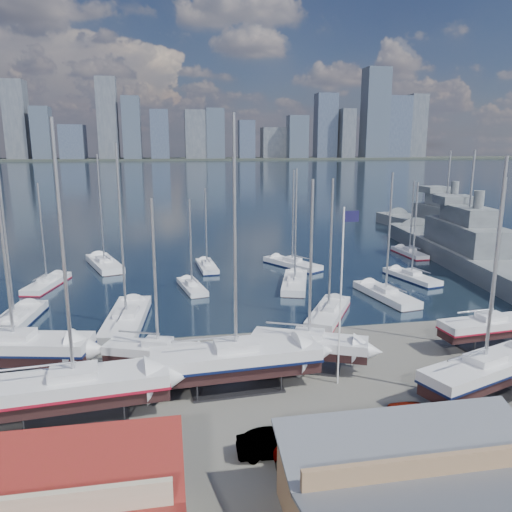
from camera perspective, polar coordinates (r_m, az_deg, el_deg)
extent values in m
plane|color=#605E59|center=(39.33, 7.24, -13.59)|extent=(1400.00, 1400.00, 0.00)
cube|color=#1B2B3F|center=(344.20, -8.53, 9.53)|extent=(1400.00, 600.00, 0.40)
cube|color=#2D332D|center=(603.90, -9.38, 10.87)|extent=(1400.00, 80.00, 2.20)
cube|color=#595E66|center=(623.88, -25.67, 13.84)|extent=(22.49, 24.47, 83.83)
cube|color=#3D4756|center=(610.26, -23.26, 12.79)|extent=(19.55, 21.83, 55.97)
cube|color=#475166|center=(610.46, -20.17, 12.15)|extent=(26.03, 30.49, 37.14)
cube|color=#595E66|center=(594.27, -16.60, 14.84)|extent=(21.60, 16.58, 87.63)
cube|color=#3D4756|center=(593.26, -14.00, 14.02)|extent=(19.42, 28.42, 67.60)
cube|color=#475166|center=(595.31, -10.95, 13.50)|extent=(20.24, 23.80, 54.09)
cube|color=#595E66|center=(593.18, -6.90, 13.63)|extent=(24.62, 19.72, 54.00)
cube|color=#3D4756|center=(593.18, -4.72, 13.78)|extent=(20.75, 17.93, 55.97)
cube|color=#475166|center=(596.12, -1.11, 13.19)|extent=(18.36, 16.25, 43.03)
cube|color=#595E66|center=(621.38, 1.99, 12.82)|extent=(28.49, 22.03, 35.69)
cube|color=#3D4756|center=(610.12, 4.76, 13.42)|extent=(23.34, 17.87, 49.11)
cube|color=#475166|center=(635.81, 7.96, 14.52)|extent=(25.35, 19.79, 75.95)
cube|color=#595E66|center=(637.04, 10.18, 13.62)|extent=(17.00, 27.45, 57.67)
cube|color=#3D4756|center=(651.64, 13.45, 15.58)|extent=(29.28, 24.05, 106.04)
cube|color=#475166|center=(672.71, 15.62, 14.01)|extent=(30.82, 28.37, 74.41)
cube|color=#595E66|center=(687.72, 17.87, 13.96)|extent=(21.74, 17.03, 77.48)
cube|color=#8C6B4C|center=(26.05, 19.03, -25.48)|extent=(12.00, 8.00, 3.00)
cube|color=slate|center=(24.87, 19.39, -21.76)|extent=(12.60, 8.40, 1.27)
cube|color=#2D2D33|center=(43.47, -25.57, -12.04)|extent=(6.75, 4.13, 0.16)
cube|color=black|center=(42.87, -25.77, -10.11)|extent=(11.74, 5.05, 0.91)
cube|color=silver|center=(42.54, -25.89, -8.97)|extent=(11.84, 5.52, 0.91)
cube|color=#0B1439|center=(42.69, -25.83, -9.50)|extent=(11.96, 5.57, 0.18)
cube|color=silver|center=(42.30, -25.98, -8.08)|extent=(3.19, 2.47, 0.50)
cylinder|color=#B2B2B7|center=(40.45, -26.99, 1.90)|extent=(0.22, 0.22, 15.42)
cube|color=#2D2D33|center=(35.63, -19.74, -17.09)|extent=(6.69, 3.58, 0.16)
cube|color=black|center=(34.89, -19.94, -14.81)|extent=(11.90, 3.95, 0.93)
cube|color=silver|center=(34.48, -20.06, -13.43)|extent=(11.94, 4.43, 0.93)
cube|color=maroon|center=(34.67, -20.01, -14.07)|extent=(12.06, 4.48, 0.19)
cube|color=silver|center=(34.18, -20.15, -12.34)|extent=(3.10, 2.25, 0.50)
cylinder|color=#B2B2B7|center=(31.84, -21.18, 0.25)|extent=(0.22, 0.22, 15.76)
cube|color=#2D2D33|center=(39.91, -10.98, -13.20)|extent=(4.96, 3.56, 0.16)
cube|color=black|center=(39.31, -11.07, -11.29)|extent=(8.37, 4.78, 0.66)
cube|color=silver|center=(39.05, -11.11, -10.41)|extent=(8.49, 5.10, 0.66)
cube|color=silver|center=(38.83, -11.15, -9.62)|extent=(2.41, 2.03, 0.50)
cylinder|color=#B2B2B7|center=(37.18, -11.49, -2.04)|extent=(0.22, 0.22, 11.09)
cube|color=#2D2D33|center=(37.48, -2.27, -14.75)|extent=(6.78, 3.43, 0.16)
cube|color=black|center=(36.77, -2.29, -12.53)|extent=(12.16, 3.59, 0.96)
cube|color=silver|center=(36.37, -2.30, -11.16)|extent=(12.19, 4.10, 0.96)
cube|color=#0B1439|center=(36.55, -2.30, -11.80)|extent=(12.31, 4.14, 0.19)
cube|color=silver|center=(36.09, -2.31, -10.10)|extent=(3.12, 2.20, 0.50)
cylinder|color=#B2B2B7|center=(33.85, -2.43, 2.26)|extent=(0.22, 0.22, 16.21)
cube|color=#2D2D33|center=(40.67, 6.00, -12.51)|extent=(5.47, 4.11, 0.16)
cube|color=black|center=(40.06, 6.04, -10.59)|extent=(9.14, 5.65, 0.72)
cube|color=silver|center=(39.78, 6.07, -9.64)|extent=(9.30, 6.00, 0.72)
cube|color=silver|center=(39.56, 6.09, -8.81)|extent=(2.69, 2.31, 0.50)
cylinder|color=#B2B2B7|center=(37.82, 6.29, -0.52)|extent=(0.22, 0.22, 12.22)
cube|color=#2D2D33|center=(39.29, 24.32, -14.58)|extent=(6.16, 4.33, 0.16)
cube|color=black|center=(38.65, 24.53, -12.55)|extent=(10.44, 5.76, 0.82)
cube|color=silver|center=(38.32, 24.64, -11.44)|extent=(10.58, 6.16, 0.82)
cube|color=#0B1439|center=(38.47, 24.59, -11.95)|extent=(10.69, 6.23, 0.16)
cube|color=silver|center=(38.07, 24.73, -10.53)|extent=(2.99, 2.48, 0.50)
cylinder|color=#B2B2B7|center=(36.12, 25.69, -0.74)|extent=(0.22, 0.22, 13.80)
cube|color=#2D2D33|center=(48.53, 24.96, -9.41)|extent=(5.12, 2.71, 0.16)
cube|color=black|center=(48.02, 25.12, -7.77)|extent=(9.12, 2.96, 0.72)
cube|color=silver|center=(47.79, 25.20, -6.97)|extent=(9.15, 3.34, 0.72)
cube|color=maroon|center=(47.90, 25.16, -7.34)|extent=(9.24, 3.37, 0.14)
cube|color=silver|center=(47.61, 25.27, -6.27)|extent=(2.37, 1.71, 0.50)
cylinder|color=#B2B2B7|center=(46.19, 25.94, 0.56)|extent=(0.22, 0.22, 12.09)
cube|color=black|center=(54.63, -25.77, -7.48)|extent=(3.67, 10.66, 0.84)
cube|color=silver|center=(54.37, -25.85, -6.65)|extent=(4.11, 10.72, 0.84)
cube|color=#0B1439|center=(54.49, -25.81, -7.03)|extent=(4.15, 10.82, 0.17)
cube|color=silver|center=(54.17, -25.92, -5.98)|extent=(2.04, 2.80, 0.50)
cylinder|color=#B2B2B7|center=(52.55, -26.63, 1.08)|extent=(0.22, 0.22, 14.10)
cube|color=black|center=(67.46, -22.72, -3.48)|extent=(4.12, 9.16, 0.71)
cube|color=silver|center=(67.28, -22.78, -2.89)|extent=(4.48, 9.24, 0.71)
cube|color=maroon|center=(67.36, -22.75, -3.16)|extent=(4.53, 9.33, 0.14)
cube|color=silver|center=(67.13, -22.82, -2.39)|extent=(1.97, 2.51, 0.50)
cylinder|color=#B2B2B7|center=(65.98, -23.24, 2.45)|extent=(0.22, 0.22, 12.03)
cube|color=black|center=(75.32, -16.90, -1.48)|extent=(6.13, 11.38, 0.89)
cube|color=silver|center=(75.11, -16.94, -0.82)|extent=(6.57, 11.54, 0.89)
cube|color=silver|center=(74.96, -16.97, -0.31)|extent=(2.67, 3.24, 0.50)
cylinder|color=#B2B2B7|center=(73.76, -17.33, 5.20)|extent=(0.22, 0.22, 15.02)
cube|color=black|center=(51.10, -14.53, -8.01)|extent=(3.99, 12.34, 0.97)
cube|color=silver|center=(50.78, -14.59, -6.98)|extent=(4.50, 12.39, 0.97)
cube|color=#0B1439|center=(50.92, -14.56, -7.46)|extent=(4.54, 12.51, 0.19)
cube|color=silver|center=(50.54, -14.63, -6.20)|extent=(2.31, 3.21, 0.50)
cylinder|color=#B2B2B7|center=(48.63, -15.15, 2.70)|extent=(0.22, 0.22, 16.37)
cube|color=black|center=(61.50, -7.32, -4.04)|extent=(3.24, 7.89, 0.61)
cube|color=silver|center=(61.32, -7.33, -3.49)|extent=(3.56, 7.95, 0.61)
cube|color=silver|center=(61.17, -7.35, -2.99)|extent=(1.63, 2.13, 0.50)
cylinder|color=#B2B2B7|center=(60.05, -7.48, 1.55)|extent=(0.22, 0.22, 10.37)
cube|color=black|center=(71.37, -5.62, -1.67)|extent=(2.44, 8.09, 0.64)
cube|color=silver|center=(71.22, -5.63, -1.17)|extent=(2.77, 8.11, 0.64)
cube|color=#0B1439|center=(71.29, -5.63, -1.40)|extent=(2.80, 8.19, 0.13)
cube|color=silver|center=(71.09, -5.64, -0.72)|extent=(1.47, 2.08, 0.50)
cylinder|color=#B2B2B7|center=(70.09, -5.73, 3.36)|extent=(0.22, 0.22, 10.77)
cube|color=black|center=(52.22, 8.27, -7.19)|extent=(6.96, 9.63, 0.78)
cube|color=silver|center=(51.97, 8.30, -6.38)|extent=(7.31, 9.84, 0.78)
cube|color=maroon|center=(52.08, 8.28, -6.75)|extent=(7.38, 9.93, 0.16)
cube|color=silver|center=(51.76, 8.32, -5.70)|extent=(2.66, 2.94, 0.50)
cylinder|color=#B2B2B7|center=(50.15, 8.55, 1.21)|extent=(0.22, 0.22, 13.22)
cube|color=black|center=(62.64, 4.43, -3.74)|extent=(5.24, 10.35, 0.81)
cube|color=silver|center=(62.42, 4.44, -3.02)|extent=(5.65, 10.48, 0.81)
cube|color=silver|center=(62.25, 4.45, -2.45)|extent=(2.36, 2.91, 0.50)
cylinder|color=#B2B2B7|center=(60.88, 4.56, 3.53)|extent=(0.22, 0.22, 13.62)
cube|color=black|center=(72.51, 4.16, -1.46)|extent=(6.85, 9.49, 0.77)
cube|color=silver|center=(72.32, 4.17, -0.86)|extent=(7.20, 9.70, 0.77)
cube|color=#0B1439|center=(72.41, 4.17, -1.14)|extent=(7.27, 9.79, 0.15)
cube|color=silver|center=(72.18, 4.18, -0.37)|extent=(2.62, 2.90, 0.50)
cylinder|color=#B2B2B7|center=(71.04, 4.26, 4.56)|extent=(0.22, 0.22, 13.03)
cube|color=black|center=(59.58, 14.56, -4.97)|extent=(3.93, 10.20, 0.80)
cube|color=silver|center=(59.35, 14.60, -4.24)|extent=(4.34, 10.27, 0.80)
cube|color=silver|center=(59.17, 14.63, -3.64)|extent=(2.05, 2.72, 0.50)
cylinder|color=#B2B2B7|center=(57.75, 14.99, 2.54)|extent=(0.22, 0.22, 13.43)
cube|color=black|center=(68.47, 17.31, -2.83)|extent=(4.10, 9.03, 0.70)
cube|color=silver|center=(68.30, 17.35, -2.26)|extent=(4.46, 9.12, 0.70)
cube|color=#0B1439|center=(68.38, 17.33, -2.52)|extent=(4.51, 9.21, 0.14)
cube|color=silver|center=(68.15, 17.38, -1.77)|extent=(1.95, 2.48, 0.50)
cylinder|color=#B2B2B7|center=(67.03, 17.70, 2.94)|extent=(0.22, 0.22, 11.86)
cube|color=black|center=(83.65, 17.09, -0.06)|extent=(2.23, 8.27, 0.66)
cube|color=silver|center=(83.52, 17.12, 0.38)|extent=(2.57, 8.28, 0.66)
cube|color=maroon|center=(83.58, 17.11, 0.18)|extent=(2.60, 8.36, 0.13)
cube|color=silver|center=(83.40, 17.15, 0.77)|extent=(1.45, 2.10, 0.50)
cylinder|color=#B2B2B7|center=(82.53, 17.38, 4.37)|extent=(0.22, 0.22, 11.08)
cube|color=slate|center=(79.75, 22.74, -0.58)|extent=(12.99, 47.98, 4.27)
cube|color=slate|center=(79.02, 22.98, 2.20)|extent=(7.94, 17.19, 3.60)
cube|color=slate|center=(78.58, 23.16, 4.35)|extent=(5.61, 9.95, 2.40)
cube|color=slate|center=(82.62, 21.80, 6.01)|extent=(5.82, 5.32, 1.20)
cylinder|color=#B2B2B7|center=(78.10, 23.49, 8.12)|extent=(0.30, 0.30, 8.00)
cube|color=slate|center=(102.45, 20.67, 2.29)|extent=(10.35, 41.49, 3.70)
cube|color=slate|center=(101.92, 20.83, 4.30)|extent=(6.56, 14.80, 3.60)
cube|color=slate|center=(101.57, 20.96, 5.98)|extent=(4.69, 8.54, 2.40)
cube|color=slate|center=(104.73, 19.70, 7.18)|extent=(4.96, 4.51, 1.20)
cylinder|color=#B2B2B7|center=(101.18, 21.19, 8.90)|extent=(0.30, 0.30, 8.00)
imported|color=gray|center=(28.35, 5.16, -23.13)|extent=(2.45, 4.65, 1.51)
imported|color=gray|center=(30.23, 2.11, -20.68)|extent=(4.33, 1.66, 1.41)
imported|color=gray|center=(33.09, 18.30, -18.11)|extent=(2.59, 5.36, 1.47)
imported|color=gray|center=(30.54, 19.69, -20.91)|extent=(3.31, 5.79, 1.58)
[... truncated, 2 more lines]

